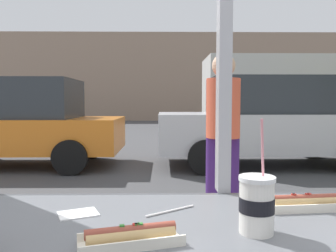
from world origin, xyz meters
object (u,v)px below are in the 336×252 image
at_px(hotdog_tray_far, 306,202).
at_px(box_truck, 296,96).
at_px(soda_cup_left, 257,204).
at_px(hotdog_tray_near, 131,236).
at_px(pedestrian, 223,128).
at_px(parked_car_orange, 20,123).
at_px(parked_car_silver, 267,122).

xyz_separation_m(hotdog_tray_far, box_truck, (3.98, 10.08, 0.56)).
xyz_separation_m(soda_cup_left, hotdog_tray_near, (-0.33, -0.07, -0.06)).
relative_size(hotdog_tray_far, pedestrian, 0.17).
distance_m(soda_cup_left, hotdog_tray_near, 0.35).
bearing_deg(parked_car_orange, parked_car_silver, 0.00).
height_order(soda_cup_left, pedestrian, pedestrian).
relative_size(soda_cup_left, hotdog_tray_far, 1.16).
xyz_separation_m(parked_car_silver, box_truck, (2.31, 4.29, 0.62)).
bearing_deg(box_truck, hotdog_tray_far, -111.53).
xyz_separation_m(hotdog_tray_near, parked_car_orange, (-2.86, 6.05, -0.09)).
height_order(parked_car_orange, box_truck, box_truck).
xyz_separation_m(hotdog_tray_near, pedestrian, (0.65, 2.35, 0.09)).
relative_size(parked_car_silver, box_truck, 0.71).
distance_m(parked_car_orange, box_truck, 8.57).
relative_size(soda_cup_left, box_truck, 0.05).
height_order(soda_cup_left, parked_car_silver, parked_car_silver).
bearing_deg(soda_cup_left, pedestrian, 82.13).
bearing_deg(parked_car_silver, hotdog_tray_near, -110.17).
relative_size(hotdog_tray_far, parked_car_orange, 0.07).
bearing_deg(soda_cup_left, hotdog_tray_near, -167.49).
xyz_separation_m(hotdog_tray_far, parked_car_orange, (-3.41, 5.78, -0.09)).
relative_size(soda_cup_left, parked_car_silver, 0.07).
bearing_deg(parked_car_silver, pedestrian, -113.04).
bearing_deg(hotdog_tray_near, parked_car_silver, 69.83).
relative_size(hotdog_tray_near, parked_car_silver, 0.06).
xyz_separation_m(soda_cup_left, parked_car_silver, (1.89, 5.98, -0.12)).
bearing_deg(pedestrian, hotdog_tray_near, -105.41).
bearing_deg(hotdog_tray_near, soda_cup_left, 12.51).
xyz_separation_m(parked_car_orange, parked_car_silver, (5.08, 0.00, 0.02)).
relative_size(hotdog_tray_near, parked_car_orange, 0.07).
relative_size(parked_car_orange, parked_car_silver, 0.93).
bearing_deg(hotdog_tray_near, hotdog_tray_far, 26.12).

